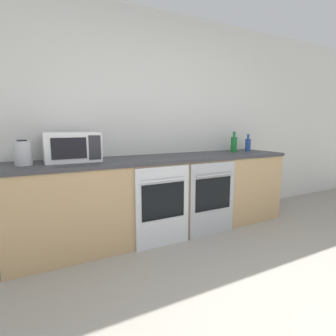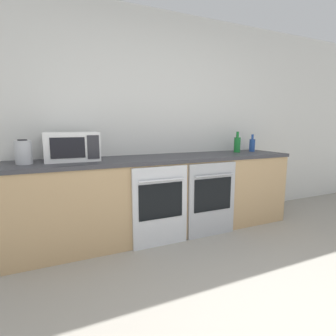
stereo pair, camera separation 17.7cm
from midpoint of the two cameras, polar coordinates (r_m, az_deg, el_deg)
The scene contains 8 objects.
wall_back at distance 3.30m, azimuth -2.23°, elevation 10.14°, with size 10.00×0.06×2.60m.
counter_back at distance 3.07m, azimuth 0.39°, elevation -5.85°, with size 3.24×0.68×0.89m.
oven_left at distance 2.71m, azimuth 0.24°, elevation -8.36°, with size 0.60×0.06×0.84m.
oven_right at distance 3.01m, azimuth 11.24°, elevation -6.73°, with size 0.60×0.06×0.84m.
microwave at distance 2.80m, azimuth -18.55°, elevation 4.48°, with size 0.52×0.37×0.29m.
bottle_blue at distance 3.83m, azimuth 19.12°, elevation 4.79°, with size 0.08×0.08×0.24m.
bottle_green at distance 3.66m, azimuth 16.18°, elevation 5.00°, with size 0.08×0.08×0.27m.
kettle at distance 2.71m, azimuth -27.34°, elevation 3.07°, with size 0.15×0.15×0.23m.
Camera 2 is at (-1.16, -0.69, 1.24)m, focal length 28.00 mm.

